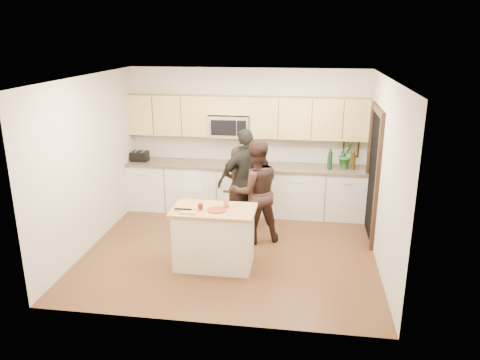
# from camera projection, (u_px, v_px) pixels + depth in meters

# --- Properties ---
(floor) EXTENTS (4.50, 4.50, 0.00)m
(floor) POSITION_uv_depth(u_px,v_px,m) (231.00, 249.00, 7.48)
(floor) COLOR #56321D
(floor) RESTS_ON ground
(room_shell) EXTENTS (4.52, 4.02, 2.71)m
(room_shell) POSITION_uv_depth(u_px,v_px,m) (230.00, 144.00, 6.96)
(room_shell) COLOR beige
(room_shell) RESTS_ON ground
(back_cabinetry) EXTENTS (4.50, 0.66, 0.94)m
(back_cabinetry) POSITION_uv_depth(u_px,v_px,m) (245.00, 188.00, 8.93)
(back_cabinetry) COLOR silver
(back_cabinetry) RESTS_ON ground
(upper_cabinetry) EXTENTS (4.50, 0.33, 0.75)m
(upper_cabinetry) POSITION_uv_depth(u_px,v_px,m) (248.00, 116.00, 8.65)
(upper_cabinetry) COLOR tan
(upper_cabinetry) RESTS_ON ground
(microwave) EXTENTS (0.76, 0.41, 0.40)m
(microwave) POSITION_uv_depth(u_px,v_px,m) (230.00, 126.00, 8.72)
(microwave) COLOR silver
(microwave) RESTS_ON ground
(doorway) EXTENTS (0.06, 1.25, 2.20)m
(doorway) POSITION_uv_depth(u_px,v_px,m) (373.00, 170.00, 7.67)
(doorway) COLOR black
(doorway) RESTS_ON ground
(framed_picture) EXTENTS (0.30, 0.03, 0.38)m
(framed_picture) POSITION_uv_depth(u_px,v_px,m) (351.00, 147.00, 8.70)
(framed_picture) COLOR black
(framed_picture) RESTS_ON ground
(dish_towel) EXTENTS (0.34, 0.60, 0.48)m
(dish_towel) POSITION_uv_depth(u_px,v_px,m) (194.00, 173.00, 8.78)
(dish_towel) COLOR white
(dish_towel) RESTS_ON ground
(island) EXTENTS (1.20, 0.70, 0.90)m
(island) POSITION_uv_depth(u_px,v_px,m) (214.00, 237.00, 6.83)
(island) COLOR silver
(island) RESTS_ON ground
(red_plate) EXTENTS (0.27, 0.27, 0.02)m
(red_plate) POSITION_uv_depth(u_px,v_px,m) (217.00, 210.00, 6.63)
(red_plate) COLOR #9A290E
(red_plate) RESTS_ON island
(box_grater) EXTENTS (0.09, 0.06, 0.23)m
(box_grater) POSITION_uv_depth(u_px,v_px,m) (226.00, 198.00, 6.72)
(box_grater) COLOR silver
(box_grater) RESTS_ON red_plate
(drink_glass) EXTENTS (0.07, 0.07, 0.09)m
(drink_glass) POSITION_uv_depth(u_px,v_px,m) (200.00, 207.00, 6.66)
(drink_glass) COLOR maroon
(drink_glass) RESTS_ON island
(cutting_board) EXTENTS (0.23, 0.16, 0.02)m
(cutting_board) POSITION_uv_depth(u_px,v_px,m) (189.00, 212.00, 6.55)
(cutting_board) COLOR #AD7B48
(cutting_board) RESTS_ON island
(tongs) EXTENTS (0.25, 0.03, 0.02)m
(tongs) POSITION_uv_depth(u_px,v_px,m) (183.00, 209.00, 6.62)
(tongs) COLOR black
(tongs) RESTS_ON cutting_board
(knife) EXTENTS (0.20, 0.02, 0.01)m
(knife) POSITION_uv_depth(u_px,v_px,m) (194.00, 209.00, 6.63)
(knife) COLOR silver
(knife) RESTS_ON cutting_board
(toaster) EXTENTS (0.31, 0.23, 0.19)m
(toaster) POSITION_uv_depth(u_px,v_px,m) (140.00, 156.00, 9.02)
(toaster) COLOR black
(toaster) RESTS_ON back_cabinetry
(bottle_cluster) EXTENTS (0.49, 0.29, 0.38)m
(bottle_cluster) POSITION_uv_depth(u_px,v_px,m) (340.00, 159.00, 8.50)
(bottle_cluster) COLOR black
(bottle_cluster) RESTS_ON back_cabinetry
(orchid) EXTENTS (0.35, 0.34, 0.50)m
(orchid) POSITION_uv_depth(u_px,v_px,m) (346.00, 155.00, 8.49)
(orchid) COLOR #2D712D
(orchid) RESTS_ON back_cabinetry
(woman_left) EXTENTS (0.60, 0.46, 1.47)m
(woman_left) POSITION_uv_depth(u_px,v_px,m) (238.00, 187.00, 8.17)
(woman_left) COLOR black
(woman_left) RESTS_ON ground
(woman_center) EXTENTS (1.02, 0.93, 1.71)m
(woman_center) POSITION_uv_depth(u_px,v_px,m) (255.00, 192.00, 7.56)
(woman_center) COLOR black
(woman_center) RESTS_ON ground
(woman_right) EXTENTS (1.12, 0.92, 1.79)m
(woman_right) POSITION_uv_depth(u_px,v_px,m) (247.00, 181.00, 8.00)
(woman_right) COLOR black
(woman_right) RESTS_ON ground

